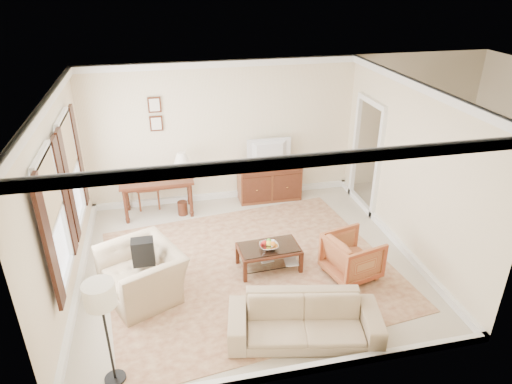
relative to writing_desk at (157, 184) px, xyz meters
name	(u,v)px	position (x,y,z in m)	size (l,w,h in m)	color
room_shell	(247,121)	(1.41, -2.05, 1.81)	(5.51, 5.01, 2.91)	beige
annex_bedroom	(449,189)	(5.90, -0.90, -0.32)	(3.00, 2.70, 2.90)	beige
window_front	(54,219)	(-1.29, -2.75, 0.89)	(0.12, 1.56, 1.80)	#CCB284
window_rear	(71,171)	(-1.29, -1.15, 0.89)	(0.12, 1.56, 1.80)	#CCB284
doorway	(366,157)	(4.12, -0.55, 0.42)	(0.10, 1.12, 2.25)	white
rug	(250,268)	(1.40, -2.24, -0.65)	(4.50, 3.86, 0.01)	brown
writing_desk	(157,184)	(0.00, 0.00, 0.00)	(1.41, 0.70, 0.77)	#4A2215
desk_chair	(148,183)	(-0.19, 0.35, -0.13)	(0.45, 0.45, 1.05)	brown
desk_lamp	(182,165)	(0.52, 0.00, 0.36)	(0.32, 0.32, 0.50)	silver
framed_prints	(155,114)	(0.10, 0.42, 1.28)	(0.25, 0.04, 0.68)	#4A2215
sideboard	(269,181)	(2.32, 0.17, -0.26)	(1.31, 0.50, 0.80)	brown
tv	(270,144)	(2.32, 0.15, 0.58)	(0.88, 0.50, 0.11)	black
coffee_table	(269,252)	(1.70, -2.30, -0.34)	(1.02, 0.63, 0.42)	#4A2215
fruit_bowl	(269,245)	(1.69, -2.35, -0.18)	(0.42, 0.42, 0.10)	silver
book_a	(259,259)	(1.56, -2.24, -0.49)	(0.28, 0.04, 0.38)	brown
book_b	(285,261)	(1.94, -2.40, -0.50)	(0.28, 0.03, 0.38)	brown
striped_armchair	(352,254)	(2.95, -2.76, -0.27)	(0.76, 0.71, 0.78)	#9B3E21
club_armchair	(142,266)	(-0.30, -2.54, -0.14)	(1.18, 0.76, 1.03)	tan
backpack	(143,251)	(-0.25, -2.52, 0.11)	(0.32, 0.22, 0.40)	black
sofa	(305,314)	(1.78, -3.93, -0.27)	(2.01, 0.59, 0.78)	tan
floor_lamp	(101,302)	(-0.66, -4.12, 0.53)	(0.35, 0.35, 1.43)	black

